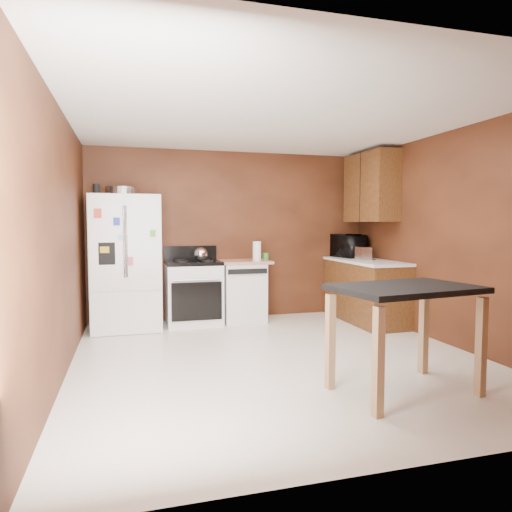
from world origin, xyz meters
name	(u,v)px	position (x,y,z in m)	size (l,w,h in m)	color
floor	(279,359)	(0.00, 0.00, 0.00)	(4.50, 4.50, 0.00)	white
ceiling	(280,117)	(0.00, 0.00, 2.50)	(4.50, 4.50, 0.00)	white
wall_back	(232,235)	(0.00, 2.25, 1.25)	(4.20, 4.20, 0.00)	#5B2D18
wall_front	(408,254)	(0.00, -2.25, 1.25)	(4.20, 4.20, 0.00)	#5B2D18
wall_left	(61,243)	(-2.10, 0.00, 1.25)	(4.50, 4.50, 0.00)	#5B2D18
wall_right	(452,239)	(2.10, 0.00, 1.25)	(4.50, 4.50, 0.00)	#5B2D18
roasting_pan	(122,191)	(-1.58, 1.93, 1.85)	(0.44, 0.44, 0.11)	silver
pen_cup	(96,189)	(-1.90, 1.73, 1.86)	(0.09, 0.09, 0.13)	black
kettle	(201,254)	(-0.54, 1.86, 1.00)	(0.19, 0.19, 0.19)	silver
paper_towel	(257,251)	(0.26, 1.81, 1.03)	(0.12, 0.12, 0.28)	white
green_canister	(266,256)	(0.46, 2.03, 0.94)	(0.09, 0.09, 0.10)	green
toaster	(363,253)	(1.76, 1.44, 0.99)	(0.16, 0.26, 0.19)	silver
microwave	(348,247)	(1.80, 2.00, 1.06)	(0.59, 0.40, 0.33)	black
refrigerator	(126,263)	(-1.55, 1.86, 0.90)	(0.90, 0.80, 1.80)	white
gas_range	(193,292)	(-0.64, 1.92, 0.46)	(0.76, 0.68, 1.10)	white
dishwasher	(242,290)	(0.08, 1.95, 0.45)	(0.78, 0.63, 0.89)	white
right_cabinets	(367,259)	(1.84, 1.48, 0.91)	(0.63, 1.58, 2.45)	brown
island	(405,303)	(0.70, -1.19, 0.76)	(1.24, 0.92, 0.91)	black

